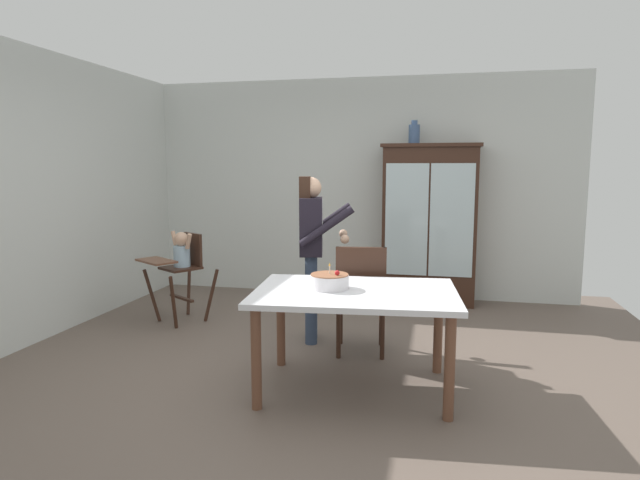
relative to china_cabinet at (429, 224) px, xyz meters
name	(u,v)px	position (x,y,z in m)	size (l,w,h in m)	color
ground_plane	(308,367)	(-0.89, -2.37, -0.95)	(6.24, 6.24, 0.00)	#66564C
wall_back	(358,188)	(-0.89, 0.26, 0.40)	(5.32, 0.06, 2.70)	silver
wall_left	(19,197)	(-3.52, -2.37, 0.40)	(0.06, 5.32, 2.70)	silver
china_cabinet	(429,224)	(0.00, 0.00, 0.00)	(1.13, 0.48, 1.88)	#382116
ceramic_vase	(414,134)	(-0.20, 0.00, 1.05)	(0.13, 0.13, 0.27)	#3D567F
high_chair_with_toddler	(181,260)	(-2.50, -1.38, -0.29)	(0.79, 0.84, 0.95)	#382116
adult_person	(312,238)	(-1.02, -1.70, 0.02)	(0.58, 0.56, 1.53)	#33425B
dining_table	(355,303)	(-0.46, -2.71, -0.30)	(1.52, 1.12, 0.74)	silver
birthday_cake	(330,281)	(-0.65, -2.70, -0.15)	(0.28, 0.28, 0.19)	white
dining_chair_far_side	(361,292)	(-0.52, -1.99, -0.39)	(0.49, 0.49, 0.96)	#382116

